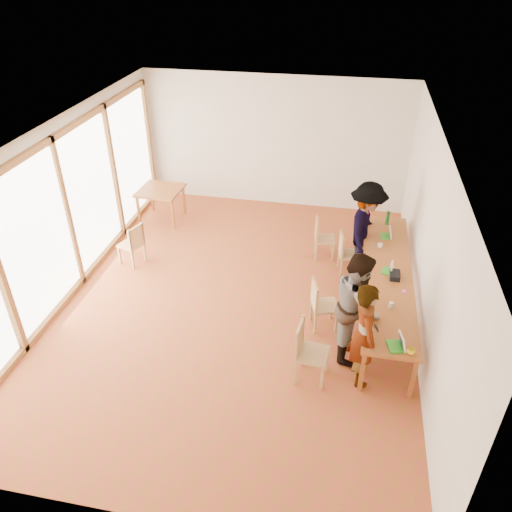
{
  "coord_description": "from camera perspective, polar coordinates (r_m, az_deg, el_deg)",
  "views": [
    {
      "loc": [
        1.67,
        -6.79,
        5.4
      ],
      "look_at": [
        0.37,
        -0.17,
        1.1
      ],
      "focal_mm": 35.0,
      "sensor_mm": 36.0,
      "label": 1
    }
  ],
  "objects": [
    {
      "name": "wall_right",
      "position": [
        7.94,
        19.19,
        1.12
      ],
      "size": [
        0.1,
        8.0,
        3.0
      ],
      "primitive_type": "cube",
      "color": "beige",
      "rests_on": "ground"
    },
    {
      "name": "ground",
      "position": [
        8.84,
        -2.17,
        -5.19
      ],
      "size": [
        8.0,
        8.0,
        0.0
      ],
      "primitive_type": "plane",
      "color": "#A74728",
      "rests_on": "ground"
    },
    {
      "name": "green_bottle",
      "position": [
        9.89,
        14.81,
        4.22
      ],
      "size": [
        0.07,
        0.07,
        0.28
      ],
      "primitive_type": "cylinder",
      "color": "#196320",
      "rests_on": "communal_table"
    },
    {
      "name": "black_pouch",
      "position": [
        8.39,
        15.59,
        -2.13
      ],
      "size": [
        0.16,
        0.26,
        0.09
      ],
      "primitive_type": "cube",
      "color": "black",
      "rests_on": "communal_table"
    },
    {
      "name": "person_far",
      "position": [
        9.38,
        12.39,
        3.06
      ],
      "size": [
        0.83,
        1.25,
        1.81
      ],
      "primitive_type": "imported",
      "rotation": [
        0.0,
        0.0,
        1.43
      ],
      "color": "gray",
      "rests_on": "ground"
    },
    {
      "name": "window_wall",
      "position": [
        9.1,
        -20.93,
        4.87
      ],
      "size": [
        0.1,
        8.0,
        3.0
      ],
      "primitive_type": "cube",
      "color": "white",
      "rests_on": "ground"
    },
    {
      "name": "laptop_near",
      "position": [
        7.06,
        15.95,
        -9.62
      ],
      "size": [
        0.27,
        0.29,
        0.21
      ],
      "rotation": [
        0.0,
        0.0,
        0.22
      ],
      "color": "green",
      "rests_on": "communal_table"
    },
    {
      "name": "wall_front",
      "position": [
        5.08,
        -13.27,
        -18.9
      ],
      "size": [
        6.0,
        0.1,
        3.0
      ],
      "primitive_type": "cube",
      "color": "beige",
      "rests_on": "ground"
    },
    {
      "name": "wall_back",
      "position": [
        11.59,
        2.21,
        12.84
      ],
      "size": [
        6.0,
        0.1,
        3.0
      ],
      "primitive_type": "cube",
      "color": "beige",
      "rests_on": "ground"
    },
    {
      "name": "laptop_mid",
      "position": [
        8.5,
        15.01,
        -1.49
      ],
      "size": [
        0.23,
        0.25,
        0.18
      ],
      "rotation": [
        0.0,
        0.0,
        -0.2
      ],
      "color": "green",
      "rests_on": "communal_table"
    },
    {
      "name": "chair_spare",
      "position": [
        9.82,
        -13.81,
        1.73
      ],
      "size": [
        0.51,
        0.51,
        0.46
      ],
      "rotation": [
        0.0,
        0.0,
        2.79
      ],
      "color": "tan",
      "rests_on": "ground"
    },
    {
      "name": "yellow_mug",
      "position": [
        7.02,
        17.3,
        -10.39
      ],
      "size": [
        0.13,
        0.13,
        0.09
      ],
      "primitive_type": "imported",
      "rotation": [
        0.0,
        0.0,
        -0.18
      ],
      "color": "yellow",
      "rests_on": "communal_table"
    },
    {
      "name": "condiment_cup",
      "position": [
        9.17,
        13.99,
        1.18
      ],
      "size": [
        0.08,
        0.08,
        0.06
      ],
      "primitive_type": "cylinder",
      "color": "white",
      "rests_on": "communal_table"
    },
    {
      "name": "pink_phone",
      "position": [
        8.12,
        16.54,
        -3.91
      ],
      "size": [
        0.05,
        0.1,
        0.01
      ],
      "primitive_type": "cube",
      "color": "#F348A7",
      "rests_on": "communal_table"
    },
    {
      "name": "person_mid",
      "position": [
        7.45,
        11.49,
        -5.61
      ],
      "size": [
        0.7,
        0.88,
        1.76
      ],
      "primitive_type": "imported",
      "rotation": [
        0.0,
        0.0,
        1.62
      ],
      "color": "gray",
      "rests_on": "ground"
    },
    {
      "name": "chair_far",
      "position": [
        9.87,
        7.39,
        2.52
      ],
      "size": [
        0.43,
        0.43,
        0.44
      ],
      "rotation": [
        0.0,
        0.0,
        0.12
      ],
      "color": "tan",
      "rests_on": "ground"
    },
    {
      "name": "chair_near",
      "position": [
        7.14,
        5.7,
        -10.14
      ],
      "size": [
        0.49,
        0.49,
        0.5
      ],
      "rotation": [
        0.0,
        0.0,
        -0.11
      ],
      "color": "tan",
      "rests_on": "ground"
    },
    {
      "name": "person_near",
      "position": [
        7.08,
        12.26,
        -8.73
      ],
      "size": [
        0.53,
        0.68,
        1.65
      ],
      "primitive_type": "imported",
      "rotation": [
        0.0,
        0.0,
        1.82
      ],
      "color": "gray",
      "rests_on": "ground"
    },
    {
      "name": "chair_empty",
      "position": [
        9.47,
        10.18,
        0.77
      ],
      "size": [
        0.44,
        0.44,
        0.43
      ],
      "rotation": [
        0.0,
        0.0,
        0.18
      ],
      "color": "tan",
      "rests_on": "ground"
    },
    {
      "name": "side_table",
      "position": [
        11.29,
        -10.87,
        7.14
      ],
      "size": [
        0.9,
        0.9,
        0.75
      ],
      "rotation": [
        0.0,
        0.0,
        -0.06
      ],
      "color": "#A25924",
      "rests_on": "ground"
    },
    {
      "name": "ceiling",
      "position": [
        7.39,
        -2.66,
        13.68
      ],
      "size": [
        6.0,
        8.0,
        0.04
      ],
      "primitive_type": "cube",
      "color": "white",
      "rests_on": "wall_back"
    },
    {
      "name": "clear_glass",
      "position": [
        7.72,
        15.19,
        -5.44
      ],
      "size": [
        0.07,
        0.07,
        0.09
      ],
      "primitive_type": "cylinder",
      "color": "silver",
      "rests_on": "communal_table"
    },
    {
      "name": "communal_table",
      "position": [
        8.53,
        14.78,
        -2.12
      ],
      "size": [
        0.8,
        4.0,
        0.75
      ],
      "color": "#A25924",
      "rests_on": "ground"
    },
    {
      "name": "laptop_far",
      "position": [
        9.5,
        14.84,
        2.41
      ],
      "size": [
        0.2,
        0.23,
        0.19
      ],
      "rotation": [
        0.0,
        0.0,
        -0.0
      ],
      "color": "green",
      "rests_on": "communal_table"
    },
    {
      "name": "chair_mid",
      "position": [
        8.05,
        7.29,
        -5.03
      ],
      "size": [
        0.5,
        0.5,
        0.46
      ],
      "rotation": [
        0.0,
        0.0,
        0.28
      ],
      "color": "tan",
      "rests_on": "ground"
    }
  ]
}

